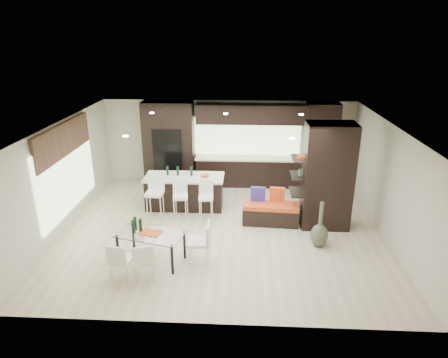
# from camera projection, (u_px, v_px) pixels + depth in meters

# --- Properties ---
(ground) EXTENTS (8.00, 8.00, 0.00)m
(ground) POSITION_uv_depth(u_px,v_px,m) (223.00, 229.00, 10.20)
(ground) COLOR beige
(ground) RESTS_ON ground
(back_wall) EXTENTS (8.00, 0.02, 2.70)m
(back_wall) POSITION_uv_depth(u_px,v_px,m) (229.00, 142.00, 13.00)
(back_wall) COLOR beige
(back_wall) RESTS_ON ground
(left_wall) EXTENTS (0.02, 7.00, 2.70)m
(left_wall) POSITION_uv_depth(u_px,v_px,m) (62.00, 177.00, 9.92)
(left_wall) COLOR beige
(left_wall) RESTS_ON ground
(right_wall) EXTENTS (0.02, 7.00, 2.70)m
(right_wall) POSITION_uv_depth(u_px,v_px,m) (390.00, 183.00, 9.53)
(right_wall) COLOR beige
(right_wall) RESTS_ON ground
(ceiling) EXTENTS (8.00, 7.00, 0.02)m
(ceiling) POSITION_uv_depth(u_px,v_px,m) (223.00, 126.00, 9.25)
(ceiling) COLOR white
(ceiling) RESTS_ON ground
(window_left) EXTENTS (0.04, 3.20, 1.90)m
(window_left) POSITION_uv_depth(u_px,v_px,m) (67.00, 174.00, 10.11)
(window_left) COLOR #B2D199
(window_left) RESTS_ON left_wall
(window_back) EXTENTS (3.40, 0.04, 1.20)m
(window_back) POSITION_uv_depth(u_px,v_px,m) (247.00, 137.00, 12.86)
(window_back) COLOR #B2D199
(window_back) RESTS_ON back_wall
(stone_accent) EXTENTS (0.08, 3.00, 0.80)m
(stone_accent) POSITION_uv_depth(u_px,v_px,m) (63.00, 140.00, 9.79)
(stone_accent) COLOR brown
(stone_accent) RESTS_ON left_wall
(ceiling_spots) EXTENTS (4.00, 3.00, 0.02)m
(ceiling_spots) POSITION_uv_depth(u_px,v_px,m) (223.00, 124.00, 9.49)
(ceiling_spots) COLOR white
(ceiling_spots) RESTS_ON ceiling
(back_cabinetry) EXTENTS (6.80, 0.68, 2.70)m
(back_cabinetry) POSITION_uv_depth(u_px,v_px,m) (244.00, 145.00, 12.66)
(back_cabinetry) COLOR black
(back_cabinetry) RESTS_ON ground
(refrigerator) EXTENTS (0.90, 0.68, 1.90)m
(refrigerator) POSITION_uv_depth(u_px,v_px,m) (169.00, 156.00, 12.87)
(refrigerator) COLOR black
(refrigerator) RESTS_ON ground
(partition_column) EXTENTS (1.20, 0.80, 2.70)m
(partition_column) POSITION_uv_depth(u_px,v_px,m) (327.00, 176.00, 9.97)
(partition_column) COLOR black
(partition_column) RESTS_ON ground
(kitchen_island) EXTENTS (2.22, 0.96, 0.92)m
(kitchen_island) POSITION_uv_depth(u_px,v_px,m) (185.00, 192.00, 11.35)
(kitchen_island) COLOR black
(kitchen_island) RESTS_ON ground
(stool_left) EXTENTS (0.47, 0.47, 1.00)m
(stool_left) POSITION_uv_depth(u_px,v_px,m) (155.00, 201.00, 10.63)
(stool_left) COLOR white
(stool_left) RESTS_ON ground
(stool_mid) EXTENTS (0.44, 0.44, 0.87)m
(stool_mid) POSITION_uv_depth(u_px,v_px,m) (181.00, 204.00, 10.64)
(stool_mid) COLOR white
(stool_mid) RESTS_ON ground
(stool_right) EXTENTS (0.40, 0.40, 0.86)m
(stool_right) POSITION_uv_depth(u_px,v_px,m) (206.00, 204.00, 10.61)
(stool_right) COLOR white
(stool_right) RESTS_ON ground
(bench) EXTENTS (1.48, 0.65, 0.55)m
(bench) POSITION_uv_depth(u_px,v_px,m) (271.00, 214.00, 10.42)
(bench) COLOR black
(bench) RESTS_ON ground
(floor_vase) EXTENTS (0.49, 0.49, 1.12)m
(floor_vase) POSITION_uv_depth(u_px,v_px,m) (320.00, 225.00, 9.22)
(floor_vase) COLOR #414D37
(floor_vase) RESTS_ON ground
(dining_table) EXTENTS (1.59, 1.15, 0.69)m
(dining_table) POSITION_uv_depth(u_px,v_px,m) (152.00, 247.00, 8.69)
(dining_table) COLOR white
(dining_table) RESTS_ON ground
(chair_near) EXTENTS (0.54, 0.54, 0.80)m
(chair_near) POSITION_uv_depth(u_px,v_px,m) (144.00, 263.00, 8.02)
(chair_near) COLOR white
(chair_near) RESTS_ON ground
(chair_far) EXTENTS (0.49, 0.49, 0.78)m
(chair_far) POSITION_uv_depth(u_px,v_px,m) (122.00, 262.00, 8.05)
(chair_far) COLOR white
(chair_far) RESTS_ON ground
(chair_end) EXTENTS (0.47, 0.47, 0.87)m
(chair_end) POSITION_uv_depth(u_px,v_px,m) (199.00, 245.00, 8.61)
(chair_end) COLOR white
(chair_end) RESTS_ON ground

